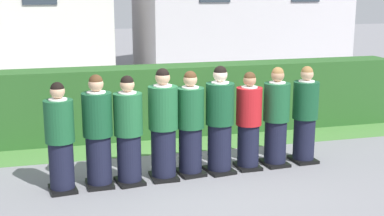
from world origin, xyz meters
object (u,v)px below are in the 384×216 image
at_px(student_front_row_7, 276,119).
at_px(student_front_row_8, 305,117).
at_px(student_front_row_2, 129,133).
at_px(student_front_row_1, 98,134).
at_px(student_front_row_0, 60,140).
at_px(student_front_row_5, 220,122).
at_px(student_front_row_4, 190,126).
at_px(student_in_red_blazer, 249,123).
at_px(student_front_row_3, 163,127).

relative_size(student_front_row_7, student_front_row_8, 1.01).
bearing_deg(student_front_row_8, student_front_row_2, -175.24).
bearing_deg(student_front_row_1, student_front_row_0, -172.73).
xyz_separation_m(student_front_row_2, student_front_row_5, (1.43, 0.12, 0.03)).
xyz_separation_m(student_front_row_7, student_front_row_8, (0.53, 0.04, -0.01)).
bearing_deg(student_front_row_1, student_front_row_2, -0.66).
bearing_deg(student_front_row_0, student_front_row_7, 4.56).
xyz_separation_m(student_front_row_0, student_front_row_4, (1.93, 0.20, 0.02)).
height_order(student_front_row_0, student_in_red_blazer, student_front_row_0).
distance_m(student_front_row_1, student_front_row_4, 1.41).
distance_m(student_front_row_5, student_front_row_7, 0.98).
bearing_deg(student_front_row_3, student_front_row_2, -173.21).
distance_m(student_front_row_2, student_front_row_4, 0.97).
xyz_separation_m(student_front_row_5, student_front_row_7, (0.98, 0.09, -0.03)).
relative_size(student_front_row_4, student_in_red_blazer, 1.04).
xyz_separation_m(student_front_row_1, student_in_red_blazer, (2.36, 0.17, -0.04)).
bearing_deg(student_front_row_5, student_front_row_4, 177.85).
bearing_deg(student_front_row_4, student_front_row_7, 2.83).
bearing_deg(student_front_row_3, student_front_row_7, 4.38).
xyz_separation_m(student_front_row_1, student_front_row_4, (1.40, 0.13, -0.01)).
relative_size(student_front_row_0, student_front_row_4, 0.97).
bearing_deg(student_front_row_7, student_front_row_0, -175.44).
distance_m(student_front_row_1, student_in_red_blazer, 2.37).
relative_size(student_front_row_3, student_front_row_7, 1.05).
height_order(student_in_red_blazer, student_front_row_8, student_front_row_8).
distance_m(student_front_row_3, student_front_row_8, 2.41).
bearing_deg(student_front_row_0, student_front_row_8, 4.49).
distance_m(student_front_row_1, student_front_row_5, 1.87).
xyz_separation_m(student_front_row_4, student_front_row_8, (1.97, 0.11, -0.01)).
xyz_separation_m(student_front_row_3, student_front_row_8, (2.41, 0.18, -0.04)).
bearing_deg(student_front_row_1, student_front_row_8, 4.06).
xyz_separation_m(student_front_row_1, student_front_row_3, (0.97, 0.06, 0.02)).
xyz_separation_m(student_front_row_2, student_front_row_8, (2.93, 0.24, -0.01)).
bearing_deg(student_front_row_2, student_in_red_blazer, 5.06).
relative_size(student_front_row_0, student_front_row_7, 0.98).
height_order(student_front_row_4, student_front_row_7, student_front_row_4).
bearing_deg(student_front_row_0, student_front_row_2, 3.69).
relative_size(student_in_red_blazer, student_front_row_7, 0.97).
bearing_deg(student_front_row_3, student_front_row_0, -175.21).
bearing_deg(student_front_row_1, student_front_row_7, 4.05).
bearing_deg(student_front_row_7, student_front_row_5, -174.82).
bearing_deg(student_front_row_0, student_front_row_1, 7.27).
relative_size(student_front_row_2, student_in_red_blazer, 1.03).
height_order(student_front_row_3, student_front_row_8, student_front_row_3).
xyz_separation_m(student_front_row_0, student_front_row_1, (0.53, 0.07, 0.03)).
distance_m(student_front_row_0, student_front_row_5, 2.40).
distance_m(student_front_row_0, student_front_row_1, 0.53).
distance_m(student_front_row_3, student_front_row_5, 0.90).
relative_size(student_front_row_1, student_front_row_7, 1.02).
height_order(student_front_row_2, student_front_row_8, student_front_row_2).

